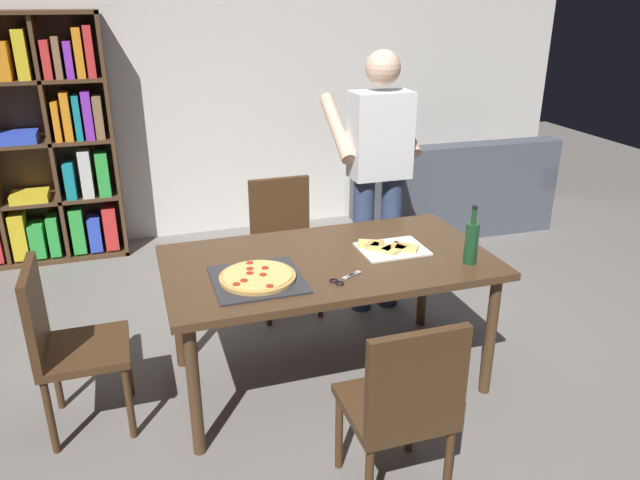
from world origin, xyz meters
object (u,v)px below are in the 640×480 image
dining_table (329,271)px  person_serving_pizza (378,169)px  chair_far_side (284,237)px  chair_left_end (64,339)px  kitchen_scissors (342,279)px  pepperoni_pizza_on_tray (258,278)px  bookshelf (24,149)px  chair_near_camera (403,403)px  wine_bottle (471,242)px  couch (452,195)px

dining_table → person_serving_pizza: 1.00m
chair_far_side → chair_left_end: 1.66m
chair_far_side → kitchen_scissors: size_ratio=4.61×
kitchen_scissors → pepperoni_pizza_on_tray: bearing=162.3°
bookshelf → chair_near_camera: bearing=-62.5°
bookshelf → chair_far_side: bearing=-39.2°
chair_near_camera → kitchen_scissors: bearing=91.7°
bookshelf → chair_left_end: bearing=-80.9°
person_serving_pizza → wine_bottle: 1.03m
dining_table → chair_near_camera: 0.97m
person_serving_pizza → kitchen_scissors: 1.20m
dining_table → kitchen_scissors: 0.28m
bookshelf → kitchen_scissors: (1.71, -2.64, -0.17)m
chair_near_camera → wine_bottle: size_ratio=2.85×
kitchen_scissors → bookshelf: bearing=122.9°
person_serving_pizza → chair_near_camera: bearing=-109.2°
dining_table → chair_near_camera: size_ratio=1.93×
wine_bottle → chair_left_end: bearing=172.3°
kitchen_scissors → chair_near_camera: bearing=-88.3°
chair_far_side → pepperoni_pizza_on_tray: 1.20m
chair_far_side → person_serving_pizza: (0.59, -0.22, 0.49)m
dining_table → chair_left_end: (-1.35, 0.00, -0.17)m
dining_table → bookshelf: bearing=126.1°
chair_near_camera → wine_bottle: 1.03m
couch → wine_bottle: wine_bottle is taller
couch → person_serving_pizza: size_ratio=0.99×
person_serving_pizza → wine_bottle: bearing=-84.4°
wine_bottle → chair_far_side: bearing=119.1°
chair_far_side → wine_bottle: wine_bottle is taller
chair_far_side → chair_near_camera: bearing=-90.0°
couch → wine_bottle: 2.63m
chair_left_end → chair_near_camera: bearing=-35.3°
bookshelf → person_serving_pizza: bookshelf is taller
wine_bottle → bookshelf: bearing=132.4°
kitchen_scissors → dining_table: bearing=85.6°
couch → kitchen_scissors: 3.00m
bookshelf → pepperoni_pizza_on_tray: (1.31, -2.51, -0.16)m
chair_near_camera → chair_far_side: 1.92m
chair_near_camera → bookshelf: bearing=117.5°
chair_left_end → pepperoni_pizza_on_tray: bearing=-8.7°
dining_table → pepperoni_pizza_on_tray: pepperoni_pizza_on_tray is taller
chair_far_side → chair_left_end: size_ratio=1.00×
bookshelf → wine_bottle: 3.58m
bookshelf → person_serving_pizza: bearing=-35.1°
chair_near_camera → person_serving_pizza: person_serving_pizza is taller
bookshelf → couch: bearing=-6.0°
chair_far_side → person_serving_pizza: bearing=-20.5°
chair_near_camera → chair_far_side: (0.00, 1.92, 0.00)m
person_serving_pizza → couch: bearing=43.7°
pepperoni_pizza_on_tray → couch: bearing=42.6°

